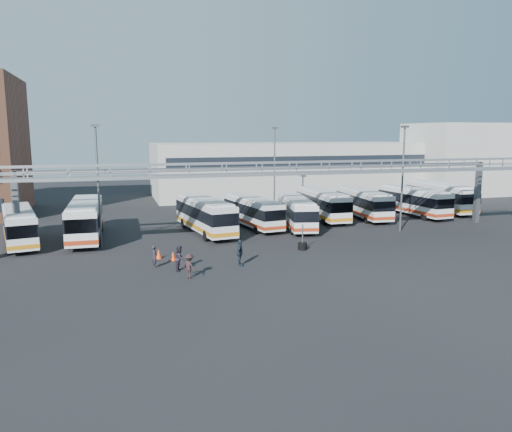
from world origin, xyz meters
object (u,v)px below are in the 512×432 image
object	(u,v)px
bus_6	(322,203)
pedestrian_c	(189,266)
pedestrian_b	(180,258)
tire_stack	(302,245)
bus_1	(85,218)
cone_left	(173,256)
light_pole_mid	(403,173)
bus_4	(253,211)
bus_8	(414,200)
bus_7	(363,202)
bus_5	(297,211)
bus_9	(440,196)
pedestrian_a	(155,256)
cone_right	(159,254)
light_pole_left	(98,179)
light_pole_back	(275,165)
bus_3	(205,214)
pedestrian_d	(240,253)
bus_0	(19,225)

from	to	relation	value
bus_6	pedestrian_c	bearing A→B (deg)	-131.29
pedestrian_b	tire_stack	xyz separation A→B (m)	(10.55, 3.52, -0.53)
bus_1	cone_left	xyz separation A→B (m)	(6.62, -9.87, -1.56)
light_pole_mid	bus_1	xyz separation A→B (m)	(-29.35, 4.69, -3.81)
bus_4	bus_8	bearing A→B (deg)	-3.42
bus_7	pedestrian_b	bearing A→B (deg)	-140.64
bus_4	bus_5	distance (m)	4.45
bus_1	bus_6	bearing A→B (deg)	9.82
bus_7	bus_9	size ratio (longest dim) A/B	0.93
pedestrian_a	cone_right	size ratio (longest dim) A/B	2.20
pedestrian_c	cone_right	xyz separation A→B (m)	(-1.46, 5.89, -0.45)
light_pole_left	light_pole_back	size ratio (longest dim) A/B	1.00
tire_stack	bus_7	bearing A→B (deg)	45.75
bus_4	pedestrian_c	bearing A→B (deg)	-127.65
bus_1	bus_4	size ratio (longest dim) A/B	1.12
bus_7	pedestrian_a	xyz separation A→B (m)	(-24.51, -14.91, -0.95)
bus_5	bus_9	bearing A→B (deg)	24.76
light_pole_back	bus_5	world-z (taller)	light_pole_back
light_pole_back	bus_4	xyz separation A→B (m)	(-5.26, -8.91, -4.04)
bus_3	pedestrian_b	bearing A→B (deg)	-116.64
light_pole_mid	light_pole_back	size ratio (longest dim) A/B	1.00
light_pole_left	bus_8	bearing A→B (deg)	11.31
cone_right	pedestrian_d	bearing A→B (deg)	-34.99
bus_6	bus_3	bearing A→B (deg)	-161.64
light_pole_left	bus_4	size ratio (longest dim) A/B	0.99
light_pole_left	bus_9	bearing A→B (deg)	12.44
pedestrian_a	pedestrian_b	xyz separation A→B (m)	(1.63, -1.28, 0.07)
bus_4	bus_5	world-z (taller)	bus_5
bus_8	light_pole_mid	bearing A→B (deg)	-134.86
bus_7	cone_left	world-z (taller)	bus_7
bus_4	bus_1	bearing A→B (deg)	176.27
light_pole_left	pedestrian_d	xyz separation A→B (m)	(9.73, -9.09, -4.76)
bus_3	light_pole_back	bearing A→B (deg)	36.63
light_pole_left	bus_1	xyz separation A→B (m)	(-1.35, 3.69, -3.81)
bus_4	bus_9	xyz separation A→B (m)	(24.92, 3.66, 0.23)
light_pole_left	bus_8	distance (m)	35.62
bus_3	pedestrian_c	distance (m)	15.14
bus_5	light_pole_mid	bearing A→B (deg)	-15.55
light_pole_mid	light_pole_left	bearing A→B (deg)	177.95
bus_5	pedestrian_a	world-z (taller)	bus_5
light_pole_back	pedestrian_c	world-z (taller)	light_pole_back
bus_8	cone_right	xyz separation A→B (m)	(-30.42, -12.22, -1.40)
light_pole_mid	bus_3	xyz separation A→B (m)	(-18.49, 4.45, -3.88)
bus_4	bus_7	distance (m)	13.69
bus_9	tire_stack	bearing A→B (deg)	-146.84
bus_5	bus_7	distance (m)	10.08
bus_3	bus_4	bearing A→B (deg)	8.88
light_pole_back	bus_0	size ratio (longest dim) A/B	0.98
bus_1	cone_left	size ratio (longest dim) A/B	16.05
light_pole_left	pedestrian_b	size ratio (longest dim) A/B	5.76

